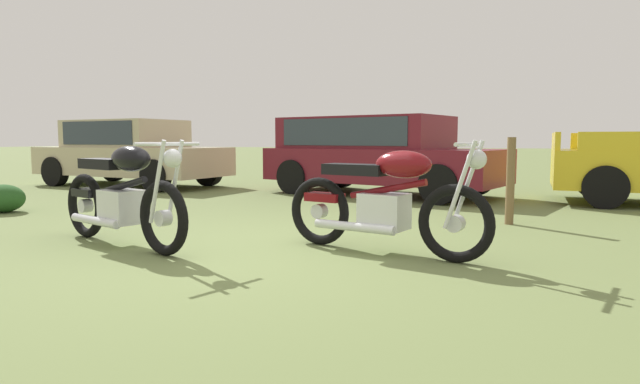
# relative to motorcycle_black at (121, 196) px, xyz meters

# --- Properties ---
(ground_plane) EXTENTS (120.00, 120.00, 0.00)m
(ground_plane) POSITION_rel_motorcycle_black_xyz_m (1.25, 0.12, -0.49)
(ground_plane) COLOR olive
(motorcycle_black) EXTENTS (1.94, 1.02, 1.02)m
(motorcycle_black) POSITION_rel_motorcycle_black_xyz_m (0.00, 0.00, 0.00)
(motorcycle_black) COLOR black
(motorcycle_black) RESTS_ON ground
(motorcycle_maroon) EXTENTS (1.96, 0.86, 1.02)m
(motorcycle_maroon) POSITION_rel_motorcycle_black_xyz_m (2.45, 0.43, -0.01)
(motorcycle_maroon) COLOR black
(motorcycle_maroon) RESTS_ON ground
(car_beige) EXTENTS (4.56, 2.40, 1.43)m
(car_beige) POSITION_rel_motorcycle_black_xyz_m (-4.21, 5.65, 0.31)
(car_beige) COLOR #BCAD8C
(car_beige) RESTS_ON ground
(car_burgundy) EXTENTS (4.63, 2.97, 1.43)m
(car_burgundy) POSITION_rel_motorcycle_black_xyz_m (1.27, 5.50, 0.35)
(car_burgundy) COLOR maroon
(car_burgundy) RESTS_ON ground
(shrub_low) EXTENTS (0.59, 0.53, 0.39)m
(shrub_low) POSITION_rel_motorcycle_black_xyz_m (-3.15, 1.49, -0.29)
(shrub_low) COLOR #234F1E
(shrub_low) RESTS_ON ground
(fence_post_wooden) EXTENTS (0.10, 0.10, 1.05)m
(fence_post_wooden) POSITION_rel_motorcycle_black_xyz_m (3.57, 2.53, 0.04)
(fence_post_wooden) COLOR brown
(fence_post_wooden) RESTS_ON ground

